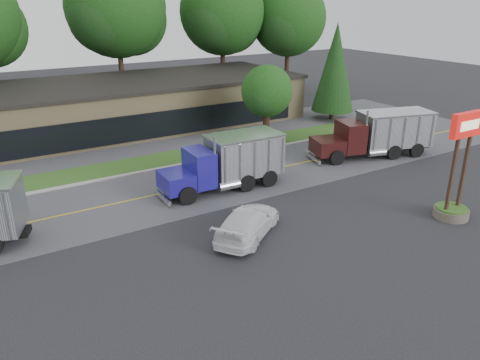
% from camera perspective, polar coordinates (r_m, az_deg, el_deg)
% --- Properties ---
extents(ground, '(140.00, 140.00, 0.00)m').
position_cam_1_polar(ground, '(23.30, 3.71, -8.09)').
color(ground, '#323237').
rests_on(ground, ground).
extents(road, '(60.00, 8.00, 0.02)m').
position_cam_1_polar(road, '(30.34, -6.05, -0.89)').
color(road, '#5E5E64').
rests_on(road, ground).
extents(center_line, '(60.00, 0.12, 0.01)m').
position_cam_1_polar(center_line, '(30.34, -6.05, -0.89)').
color(center_line, gold).
rests_on(center_line, ground).
extents(curb, '(60.00, 0.30, 0.12)m').
position_cam_1_polar(curb, '(33.95, -9.14, 1.41)').
color(curb, '#9E9E99').
rests_on(curb, ground).
extents(grass_verge, '(60.00, 3.40, 0.03)m').
position_cam_1_polar(grass_verge, '(35.53, -10.26, 2.25)').
color(grass_verge, '#365B1F').
rests_on(grass_verge, ground).
extents(far_parking, '(60.00, 7.00, 0.02)m').
position_cam_1_polar(far_parking, '(40.03, -12.93, 4.23)').
color(far_parking, '#5E5E64').
rests_on(far_parking, ground).
extents(strip_mall, '(32.00, 12.00, 4.00)m').
position_cam_1_polar(strip_mall, '(45.67, -13.26, 8.90)').
color(strip_mall, tan).
rests_on(strip_mall, ground).
extents(bilo_sign, '(2.20, 1.90, 5.95)m').
position_cam_1_polar(bilo_sign, '(27.98, 24.85, -0.36)').
color(bilo_sign, '#6B6054').
rests_on(bilo_sign, ground).
extents(tree_far_c, '(11.02, 10.37, 15.71)m').
position_cam_1_polar(tree_far_c, '(53.11, -14.72, 19.23)').
color(tree_far_c, '#382619').
rests_on(tree_far_c, ground).
extents(tree_far_d, '(10.34, 9.73, 14.75)m').
position_cam_1_polar(tree_far_d, '(56.99, -2.11, 19.34)').
color(tree_far_d, '#382619').
rests_on(tree_far_d, ground).
extents(tree_far_e, '(9.51, 8.95, 13.57)m').
position_cam_1_polar(tree_far_e, '(59.73, 5.97, 18.62)').
color(tree_far_e, '#382619').
rests_on(tree_far_e, ground).
extents(evergreen_right, '(4.10, 4.10, 9.32)m').
position_cam_1_polar(evergreen_right, '(47.35, 11.49, 13.31)').
color(evergreen_right, '#382619').
rests_on(evergreen_right, ground).
extents(tree_verge, '(4.49, 4.23, 6.40)m').
position_cam_1_polar(tree_verge, '(39.09, 3.34, 10.50)').
color(tree_verge, '#382619').
rests_on(tree_verge, ground).
extents(dump_truck_blue, '(8.18, 2.88, 3.36)m').
position_cam_1_polar(dump_truck_blue, '(29.57, -1.34, 2.36)').
color(dump_truck_blue, black).
rests_on(dump_truck_blue, ground).
extents(dump_truck_maroon, '(9.65, 4.95, 3.36)m').
position_cam_1_polar(dump_truck_maroon, '(37.29, 16.60, 5.52)').
color(dump_truck_maroon, black).
rests_on(dump_truck_maroon, ground).
extents(rally_car, '(5.41, 4.74, 1.50)m').
position_cam_1_polar(rally_car, '(23.92, 0.92, -5.18)').
color(rally_car, silver).
rests_on(rally_car, ground).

